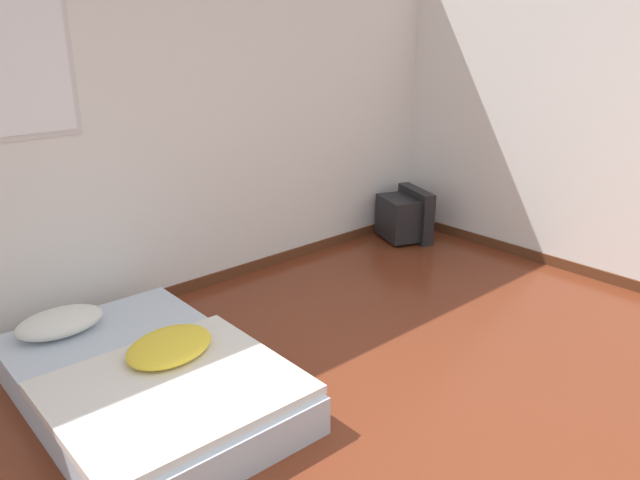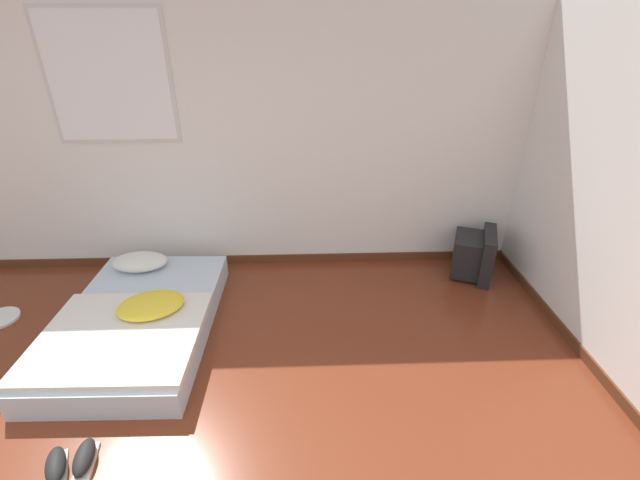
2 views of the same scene
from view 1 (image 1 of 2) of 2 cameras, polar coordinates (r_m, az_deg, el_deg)
wall_back at (r=4.55m, az=-16.42°, el=9.61°), size 8.19×0.08×2.60m
mattress_bed at (r=3.68m, az=-15.73°, el=-12.12°), size 1.21×1.84×0.36m
crt_tv at (r=6.02m, az=7.77°, el=2.18°), size 0.53×0.59×0.49m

